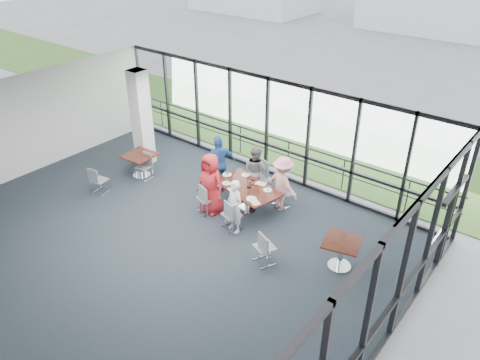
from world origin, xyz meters
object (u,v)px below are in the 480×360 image
Objects in this scene: chair_main_end at (215,177)px; diner_near_right at (234,207)px; diner_end at (219,164)px; chair_main_fr at (282,193)px; chair_main_nl at (207,198)px; main_table at (247,190)px; chair_main_nr at (232,215)px; chair_spare_la at (100,180)px; diner_far_left at (256,171)px; side_table_left at (140,158)px; chair_main_fl at (262,179)px; structural_column at (141,118)px; diner_far_right at (283,183)px; diner_near_left at (211,184)px; side_table_right at (342,245)px; chair_spare_lb at (144,167)px.

diner_near_right is at bearing 52.78° from chair_main_end.
diner_end is 2.12× the size of chair_main_fr.
chair_main_nl is at bearing 73.83° from chair_main_fr.
diner_end is 0.51m from chair_main_end.
main_table is 2.40× the size of chair_main_nr.
chair_main_end is (-0.66, 1.11, -0.05)m from chair_main_nl.
chair_main_nr reaches higher than chair_spare_la.
chair_main_nl is (0.52, -1.16, -0.44)m from diner_end.
side_table_left is at bearing 28.08° from diner_far_left.
diner_near_right is 1.54× the size of chair_main_fl.
diner_end is 1.85× the size of chair_main_fl.
structural_column is 5.34m from diner_far_right.
diner_near_right is 4.56m from chair_spare_la.
chair_main_fr is (5.20, 0.59, -1.18)m from structural_column.
structural_column reaches higher than diner_end.
diner_near_left is (3.80, -0.88, -0.70)m from structural_column.
chair_spare_la is at bearing -50.30° from chair_main_end.
chair_main_fl is 0.91m from chair_main_fr.
side_table_right is at bearing 77.88° from chair_main_end.
main_table is at bearing 62.81° from chair_main_nl.
structural_column is 7.90m from side_table_right.
diner_near_left is 1.13m from chair_main_nr.
chair_main_end is at bearing 23.56° from diner_far_right.
diner_near_left is (-4.01, -0.12, 0.27)m from side_table_right.
chair_main_fl is 4.91m from chair_spare_la.
main_table and side_table_left have the same top height.
side_table_right is at bearing -5.56° from structural_column.
diner_near_right is at bearing 7.43° from chair_main_nl.
chair_main_end is at bearing 33.26° from diner_far_left.
side_table_right is 1.16× the size of chair_main_nr.
side_table_left is 3.18m from diner_near_left.
diner_near_left is 1.97× the size of chair_main_nl.
main_table is 1.04m from chair_main_fl.
side_table_left and side_table_right have the same top height.
structural_column is 3.29× the size of chair_main_fl.
chair_main_nr is (-3.01, -0.42, -0.19)m from side_table_right.
main_table is 3.72m from chair_spare_lb.
diner_near_right is at bearing 170.70° from chair_spare_lb.
diner_near_left reaches higher than chair_main_nr.
diner_far_right reaches higher than diner_near_right.
chair_main_nr is at bearing 103.42° from chair_main_fr.
diner_far_right reaches higher than side_table_left.
side_table_left is at bearing -174.65° from diner_near_right.
side_table_left is 0.95× the size of side_table_right.
diner_near_right reaches higher than chair_main_nr.
chair_main_nl reaches higher than side_table_left.
structural_column reaches higher than side_table_left.
chair_main_end is (2.44, 0.85, -0.23)m from side_table_left.
chair_main_fr is at bearing -41.11° from diner_far_right.
chair_spare_la is at bearing -155.78° from diner_near_right.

